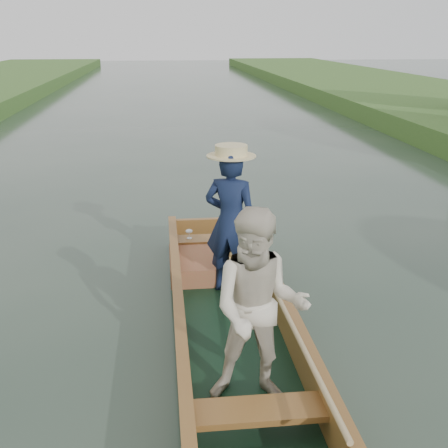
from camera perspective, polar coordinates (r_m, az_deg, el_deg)
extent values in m
plane|color=#283D30|center=(5.67, 0.69, -11.10)|extent=(120.00, 120.00, 0.00)
cube|color=black|center=(5.65, 0.69, -10.75)|extent=(1.10, 5.00, 0.08)
cube|color=brown|center=(5.52, -4.64, -9.20)|extent=(0.08, 5.00, 0.32)
cube|color=brown|center=(5.63, 5.91, -8.64)|extent=(0.08, 5.00, 0.32)
cube|color=brown|center=(7.80, -1.52, -0.57)|extent=(1.10, 0.08, 0.32)
cube|color=brown|center=(5.44, -4.69, -7.53)|extent=(0.10, 5.00, 0.04)
cube|color=brown|center=(5.55, 5.97, -6.99)|extent=(0.10, 5.00, 0.04)
cube|color=brown|center=(7.26, -1.14, -1.57)|extent=(0.94, 0.30, 0.05)
cube|color=brown|center=(4.18, 3.53, -18.40)|extent=(0.94, 0.30, 0.05)
imported|color=#131E3D|center=(6.08, 0.71, 0.19)|extent=(0.69, 0.59, 1.61)
cylinder|color=beige|center=(5.88, 0.74, 7.26)|extent=(0.52, 0.52, 0.12)
imported|color=beige|center=(4.26, 3.60, -8.61)|extent=(0.85, 0.72, 1.57)
cube|color=#B03B38|center=(6.78, -1.89, -4.10)|extent=(0.85, 0.90, 0.22)
sphere|color=tan|center=(6.63, 0.81, -2.48)|extent=(0.22, 0.22, 0.22)
sphere|color=tan|center=(6.56, 0.83, -1.17)|extent=(0.16, 0.16, 0.16)
sphere|color=tan|center=(6.53, 0.30, -0.60)|extent=(0.06, 0.06, 0.06)
sphere|color=tan|center=(6.54, 1.36, -0.56)|extent=(0.06, 0.06, 0.06)
sphere|color=tan|center=(6.50, 0.90, -1.50)|extent=(0.07, 0.07, 0.07)
sphere|color=tan|center=(6.58, -0.02, -2.31)|extent=(0.08, 0.08, 0.08)
sphere|color=tan|center=(6.61, 1.69, -2.24)|extent=(0.08, 0.08, 0.08)
sphere|color=tan|center=(6.62, 0.37, -3.35)|extent=(0.09, 0.09, 0.09)
sphere|color=tan|center=(6.64, 1.31, -3.31)|extent=(0.09, 0.09, 0.09)
cylinder|color=silver|center=(7.23, -3.55, -1.44)|extent=(0.07, 0.07, 0.01)
cylinder|color=silver|center=(7.21, -3.56, -1.14)|extent=(0.01, 0.01, 0.08)
ellipsoid|color=silver|center=(7.19, -3.57, -0.73)|extent=(0.09, 0.09, 0.05)
cylinder|color=tan|center=(5.44, 5.34, -7.04)|extent=(0.04, 4.37, 0.20)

